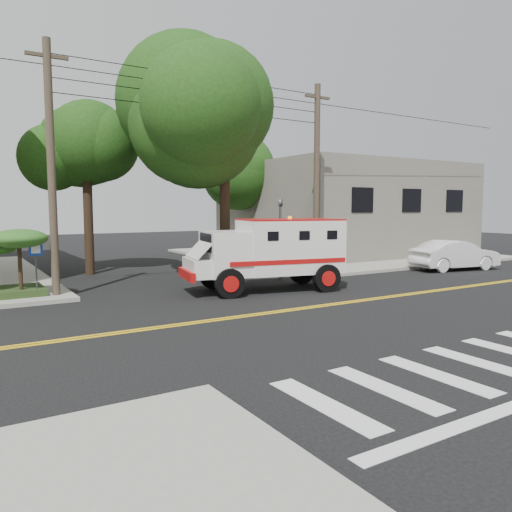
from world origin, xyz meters
TOP-DOWN VIEW (x-y plane):
  - ground at (0.00, 0.00)m, footprint 100.00×100.00m
  - sidewalk_ne at (13.50, 13.50)m, footprint 17.00×17.00m
  - building_right at (15.00, 14.00)m, footprint 14.00×12.00m
  - utility_pole_left at (-5.60, 6.00)m, footprint 0.28×0.28m
  - utility_pole_right at (6.30, 6.20)m, footprint 0.28×0.28m
  - tree_main at (1.94, 6.21)m, footprint 6.08×5.70m
  - tree_left at (-2.68, 11.79)m, footprint 4.48×4.20m
  - tree_right at (8.84, 15.77)m, footprint 4.80×4.50m
  - traffic_signal at (3.80, 5.60)m, footprint 0.15×0.18m
  - accessibility_sign at (-6.20, 6.17)m, footprint 0.45×0.10m
  - armored_truck at (1.93, 3.50)m, footprint 6.46×3.42m
  - parked_sedan at (13.57, 3.80)m, footprint 4.92×2.46m
  - pedestrian_a at (8.41, 8.25)m, footprint 0.81×0.73m
  - pedestrian_b at (5.53, 9.11)m, footprint 0.85×0.71m

SIDE VIEW (x-z plane):
  - ground at x=0.00m, z-range 0.00..0.00m
  - sidewalk_ne at x=13.50m, z-range 0.00..0.15m
  - parked_sedan at x=13.57m, z-range 0.00..1.55m
  - pedestrian_b at x=5.53m, z-range 0.15..1.72m
  - pedestrian_a at x=8.41m, z-range 0.15..2.01m
  - accessibility_sign at x=-6.20m, z-range 0.35..2.38m
  - armored_truck at x=1.93m, z-range 0.19..2.99m
  - traffic_signal at x=3.80m, z-range 0.43..4.03m
  - building_right at x=15.00m, z-range 0.15..6.15m
  - utility_pole_left at x=-5.60m, z-range 0.00..9.00m
  - utility_pole_right at x=6.30m, z-range 0.00..9.00m
  - tree_left at x=-2.68m, z-range 1.88..9.58m
  - tree_right at x=8.84m, z-range 1.99..10.19m
  - tree_main at x=1.94m, z-range 2.27..12.12m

